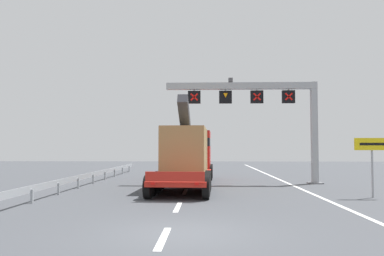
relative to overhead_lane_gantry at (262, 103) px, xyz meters
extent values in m
plane|color=#424449|center=(-4.53, -15.09, -5.42)|extent=(112.00, 112.00, 0.00)
cube|color=silver|center=(-4.95, -15.75, -5.42)|extent=(0.20, 2.60, 0.01)
cube|color=silver|center=(-4.95, -10.42, -5.42)|extent=(0.20, 2.60, 0.01)
cube|color=silver|center=(-4.95, -5.08, -5.42)|extent=(0.20, 2.60, 0.01)
cube|color=silver|center=(-4.95, 0.25, -5.42)|extent=(0.20, 2.60, 0.01)
cube|color=silver|center=(-4.95, 5.58, -5.42)|extent=(0.20, 2.60, 0.01)
cube|color=silver|center=(-4.95, 10.92, -5.42)|extent=(0.20, 2.60, 0.01)
cube|color=silver|center=(-4.95, 16.25, -5.42)|extent=(0.20, 2.60, 0.01)
cube|color=silver|center=(-4.95, 21.58, -5.42)|extent=(0.20, 2.60, 0.01)
cube|color=silver|center=(-4.95, 26.92, -5.42)|extent=(0.20, 2.60, 0.01)
cube|color=silver|center=(-4.95, 32.25, -5.42)|extent=(0.20, 2.60, 0.01)
cube|color=silver|center=(-4.95, 37.59, -5.42)|extent=(0.20, 2.60, 0.01)
cube|color=silver|center=(-4.95, 42.92, -5.42)|extent=(0.20, 2.60, 0.01)
cube|color=silver|center=(1.67, -3.09, -5.42)|extent=(0.20, 63.00, 0.01)
cube|color=#9EA0A5|center=(3.43, 0.00, -2.02)|extent=(0.40, 0.40, 6.80)
cube|color=slate|center=(3.43, 0.00, -5.38)|extent=(0.90, 0.90, 0.08)
cube|color=#9EA0A5|center=(-1.43, 0.00, 1.13)|extent=(10.11, 0.44, 0.44)
cube|color=#4C4C51|center=(-2.14, 0.00, 1.53)|extent=(0.28, 0.40, 0.28)
cube|color=black|center=(1.74, 0.00, 0.38)|extent=(0.85, 0.24, 0.86)
cube|color=#9EA0A5|center=(1.74, 0.00, 0.86)|extent=(0.08, 0.08, 0.16)
cube|color=red|center=(1.74, -0.13, 0.38)|extent=(0.53, 0.02, 0.53)
cube|color=red|center=(1.74, -0.13, 0.38)|extent=(0.53, 0.02, 0.53)
cube|color=black|center=(-0.37, 0.00, 0.38)|extent=(0.85, 0.24, 0.86)
cube|color=#9EA0A5|center=(-0.37, 0.00, 0.86)|extent=(0.08, 0.08, 0.16)
cube|color=red|center=(-0.37, -0.13, 0.38)|extent=(0.53, 0.02, 0.53)
cube|color=red|center=(-0.37, -0.13, 0.38)|extent=(0.53, 0.02, 0.53)
cube|color=black|center=(-2.49, 0.00, 0.38)|extent=(0.85, 0.24, 0.86)
cube|color=#9EA0A5|center=(-2.49, 0.00, 0.86)|extent=(0.08, 0.08, 0.16)
cone|color=orange|center=(-2.49, -0.13, 0.47)|extent=(0.31, 0.31, 0.30)
cube|color=black|center=(-4.60, 0.00, 0.38)|extent=(0.85, 0.24, 0.86)
cube|color=#9EA0A5|center=(-4.60, 0.00, 0.86)|extent=(0.08, 0.08, 0.16)
cube|color=red|center=(-4.60, -0.13, 0.38)|extent=(0.53, 0.02, 0.53)
cube|color=red|center=(-4.60, -0.13, 0.38)|extent=(0.53, 0.02, 0.53)
cube|color=red|center=(-5.02, -3.53, -4.69)|extent=(3.15, 10.49, 0.24)
cube|color=red|center=(-5.20, -8.80, -4.32)|extent=(2.66, 0.17, 0.44)
cylinder|color=black|center=(-6.52, -7.98, -4.87)|extent=(0.36, 1.11, 1.10)
cylinder|color=black|center=(-3.82, -8.07, -4.87)|extent=(0.36, 1.11, 1.10)
cylinder|color=black|center=(-6.49, -6.93, -4.87)|extent=(0.36, 1.11, 1.10)
cylinder|color=black|center=(-3.79, -7.02, -4.87)|extent=(0.36, 1.11, 1.10)
cylinder|color=black|center=(-6.45, -5.88, -4.87)|extent=(0.36, 1.11, 1.10)
cylinder|color=black|center=(-3.75, -5.97, -4.87)|extent=(0.36, 1.11, 1.10)
cylinder|color=black|center=(-6.41, -4.83, -4.87)|extent=(0.36, 1.11, 1.10)
cylinder|color=black|center=(-3.72, -4.92, -4.87)|extent=(0.36, 1.11, 1.10)
cylinder|color=black|center=(-6.38, -3.78, -4.87)|extent=(0.36, 1.11, 1.10)
cylinder|color=black|center=(-3.68, -3.87, -4.87)|extent=(0.36, 1.11, 1.10)
cube|color=red|center=(-4.78, 3.57, -3.32)|extent=(2.68, 3.29, 3.10)
cube|color=black|center=(-4.78, 3.57, -2.62)|extent=(2.71, 3.31, 0.60)
cylinder|color=black|center=(-6.03, 4.49, -4.87)|extent=(0.38, 1.11, 1.10)
cylinder|color=black|center=(-3.46, 4.40, -4.87)|extent=(0.38, 1.11, 1.10)
cylinder|color=black|center=(-6.10, 2.49, -4.87)|extent=(0.38, 1.11, 1.10)
cylinder|color=black|center=(-3.53, 2.41, -4.87)|extent=(0.38, 1.11, 1.10)
cube|color=#9E7A47|center=(-5.01, -3.13, -3.22)|extent=(2.57, 5.80, 2.70)
cube|color=#2D2D33|center=(-5.04, -3.98, -1.27)|extent=(0.66, 2.96, 2.29)
cube|color=red|center=(-6.18, -8.81, -4.62)|extent=(0.20, 0.07, 0.12)
cube|color=red|center=(-4.22, -8.88, -4.62)|extent=(0.20, 0.07, 0.12)
cylinder|color=#9EA0A5|center=(4.16, -7.15, -4.00)|extent=(0.10, 0.10, 2.85)
cube|color=yellow|center=(4.16, -7.21, -2.86)|extent=(1.70, 0.06, 0.59)
cube|color=black|center=(4.16, -7.25, -2.86)|extent=(1.22, 0.01, 0.12)
cube|color=#999EA3|center=(-11.35, -2.05, -4.82)|extent=(0.04, 30.06, 0.32)
cube|color=#999EA3|center=(-11.29, -9.57, -5.12)|extent=(0.10, 0.10, 0.60)
cube|color=#999EA3|center=(-11.29, -6.56, -5.12)|extent=(0.10, 0.10, 0.60)
cube|color=#999EA3|center=(-11.29, -3.56, -5.12)|extent=(0.10, 0.10, 0.60)
cube|color=#999EA3|center=(-11.29, -0.55, -5.12)|extent=(0.10, 0.10, 0.60)
cube|color=#999EA3|center=(-11.29, 2.46, -5.12)|extent=(0.10, 0.10, 0.60)
cube|color=#999EA3|center=(-11.29, 5.46, -5.12)|extent=(0.10, 0.10, 0.60)
cube|color=#999EA3|center=(-11.29, 8.47, -5.12)|extent=(0.10, 0.10, 0.60)
cube|color=#999EA3|center=(-11.29, 11.48, -5.12)|extent=(0.10, 0.10, 0.60)
camera|label=1|loc=(-3.82, -26.00, -3.03)|focal=36.11mm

